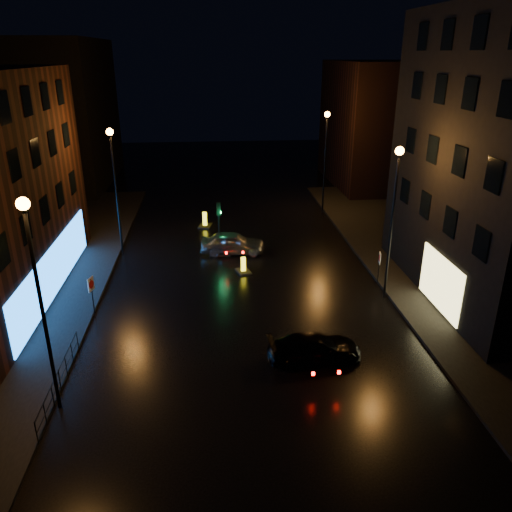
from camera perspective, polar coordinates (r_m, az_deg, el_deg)
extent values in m
plane|color=black|center=(22.32, -0.02, -12.46)|extent=(120.00, 120.00, 0.00)
cube|color=black|center=(33.12, 23.46, -2.14)|extent=(12.00, 44.00, 0.15)
cube|color=black|center=(55.45, -21.04, 14.91)|extent=(8.00, 16.00, 14.00)
cube|color=black|center=(53.41, 13.31, 14.44)|extent=(8.00, 14.00, 12.00)
cylinder|color=black|center=(19.43, -23.12, -6.33)|extent=(0.14, 0.14, 8.00)
cylinder|color=black|center=(18.00, -25.02, 4.97)|extent=(0.20, 0.20, 0.25)
sphere|color=orange|center=(17.96, -25.10, 5.43)|extent=(0.44, 0.44, 0.44)
cylinder|color=black|center=(33.98, -15.63, 6.55)|extent=(0.14, 0.14, 8.00)
cylinder|color=black|center=(33.18, -16.35, 13.21)|extent=(0.20, 0.20, 0.25)
sphere|color=orange|center=(33.16, -16.38, 13.46)|extent=(0.44, 0.44, 0.44)
cylinder|color=black|center=(27.49, 15.19, 2.97)|extent=(0.14, 0.14, 8.00)
cylinder|color=black|center=(26.50, 16.06, 11.16)|extent=(0.20, 0.20, 0.25)
sphere|color=orange|center=(26.47, 16.10, 11.47)|extent=(0.44, 0.44, 0.44)
cylinder|color=black|center=(42.29, 7.84, 10.14)|extent=(0.14, 0.14, 8.00)
cylinder|color=black|center=(41.65, 8.14, 15.52)|extent=(0.20, 0.20, 0.25)
sphere|color=orange|center=(41.64, 8.15, 15.73)|extent=(0.44, 0.44, 0.44)
cube|color=black|center=(34.67, -4.17, 0.77)|extent=(1.40, 2.40, 0.12)
cylinder|color=black|center=(34.20, -4.23, 2.86)|extent=(0.12, 0.12, 2.80)
cube|color=black|center=(33.71, -4.31, 5.43)|extent=(0.28, 0.22, 0.90)
cylinder|color=#0CFF59|center=(33.79, -4.06, 4.98)|extent=(0.05, 0.18, 0.18)
cylinder|color=black|center=(21.80, -21.68, -12.12)|extent=(0.05, 6.00, 0.05)
cylinder|color=black|center=(22.06, -21.51, -13.14)|extent=(0.04, 6.00, 0.04)
cylinder|color=black|center=(19.80, -23.79, -18.08)|extent=(0.04, 0.04, 1.00)
cylinder|color=black|center=(22.06, -21.51, -13.14)|extent=(0.04, 0.04, 1.00)
cylinder|color=black|center=(24.48, -19.73, -9.13)|extent=(0.04, 0.04, 1.00)
imported|color=#A9ACB1|center=(33.88, -2.69, 1.51)|extent=(4.46, 2.11, 1.47)
imported|color=black|center=(22.54, 6.72, -10.40)|extent=(4.29, 2.03, 1.21)
cube|color=black|center=(31.13, -1.45, -1.77)|extent=(1.04, 1.30, 0.09)
cube|color=yellow|center=(30.94, -1.46, -0.97)|extent=(0.30, 0.24, 0.95)
cube|color=black|center=(30.94, -1.46, -0.97)|extent=(0.28, 0.10, 0.57)
cube|color=black|center=(39.56, -5.84, 3.45)|extent=(1.16, 1.50, 0.11)
cube|color=yellow|center=(39.38, -5.87, 4.23)|extent=(0.35, 0.26, 1.12)
cube|color=black|center=(39.38, -5.87, 4.23)|extent=(0.33, 0.09, 0.67)
cylinder|color=black|center=(26.91, -18.16, -4.59)|extent=(0.06, 0.06, 2.14)
cube|color=silver|center=(26.58, -18.36, -3.09)|extent=(0.21, 0.52, 0.73)
cylinder|color=#B20C0C|center=(26.57, -18.31, -3.09)|extent=(0.15, 0.41, 0.43)
cylinder|color=black|center=(29.90, 13.84, -1.52)|extent=(0.05, 0.05, 1.99)
cube|color=white|center=(29.62, 13.97, -0.24)|extent=(0.14, 0.50, 0.68)
cylinder|color=#B20C0C|center=(29.62, 13.92, -0.24)|extent=(0.10, 0.39, 0.40)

